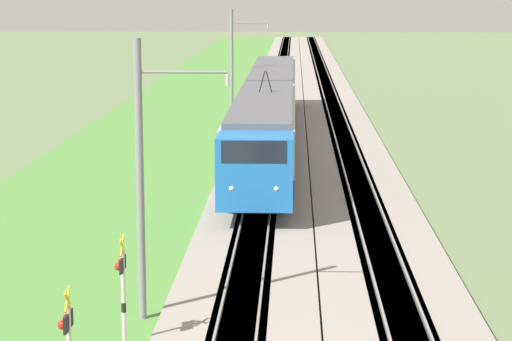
{
  "coord_description": "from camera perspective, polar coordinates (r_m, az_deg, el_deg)",
  "views": [
    {
      "loc": [
        -20.68,
        -1.46,
        9.12
      ],
      "look_at": [
        17.23,
        0.0,
        2.23
      ],
      "focal_mm": 70.0,
      "sensor_mm": 36.0,
      "label": 1
    }
  ],
  "objects": [
    {
      "name": "ballast_adjacent",
      "position": [
        71.31,
        4.61,
        3.03
      ],
      "size": [
        240.0,
        4.4,
        0.3
      ],
      "color": "gray",
      "rests_on": "ground"
    },
    {
      "name": "catenary_mast_near",
      "position": [
        27.21,
        -6.52,
        -0.47
      ],
      "size": [
        0.22,
        2.56,
        7.87
      ],
      "color": "slate",
      "rests_on": "ground"
    },
    {
      "name": "crossing_signal_aux",
      "position": [
        25.47,
        -7.64,
        -6.39
      ],
      "size": [
        0.7,
        0.23,
        3.06
      ],
      "rotation": [
        0.0,
        0.0,
        1.57
      ],
      "color": "beige",
      "rests_on": "ground"
    },
    {
      "name": "grass_verge",
      "position": [
        71.67,
        -3.91,
        3.0
      ],
      "size": [
        240.0,
        12.53,
        0.12
      ],
      "color": "#4C8438",
      "rests_on": "ground"
    },
    {
      "name": "track_main",
      "position": [
        71.27,
        1.02,
        3.07
      ],
      "size": [
        240.0,
        1.57,
        0.45
      ],
      "color": "#4C4238",
      "rests_on": "ground"
    },
    {
      "name": "ballast_main",
      "position": [
        71.27,
        1.02,
        3.06
      ],
      "size": [
        240.0,
        4.4,
        0.3
      ],
      "color": "gray",
      "rests_on": "ground"
    },
    {
      "name": "track_adjacent",
      "position": [
        71.31,
        4.61,
        3.04
      ],
      "size": [
        240.0,
        1.57,
        0.45
      ],
      "color": "#4C4238",
      "rests_on": "ground"
    },
    {
      "name": "passenger_train",
      "position": [
        57.95,
        0.75,
        3.61
      ],
      "size": [
        42.71,
        3.02,
        5.08
      ],
      "rotation": [
        0.0,
        0.0,
        3.14
      ],
      "color": "blue",
      "rests_on": "ground"
    },
    {
      "name": "catenary_mast_mid",
      "position": [
        66.63,
        -1.34,
        5.95
      ],
      "size": [
        0.22,
        2.56,
        7.88
      ],
      "color": "slate",
      "rests_on": "ground"
    }
  ]
}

